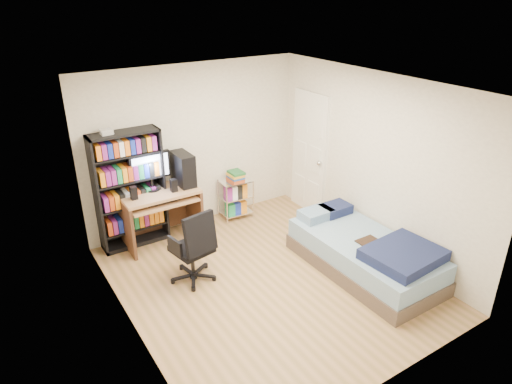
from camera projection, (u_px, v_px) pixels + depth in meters
room at (268, 193)px, 5.41m from camera, size 3.58×4.08×2.58m
media_shelf at (130, 189)px, 6.43m from camera, size 0.96×0.32×1.78m
computer_desk at (165, 193)px, 6.61m from camera, size 1.09×0.63×1.37m
office_chair at (194, 258)px, 5.81m from camera, size 0.69×0.69×1.00m
wire_cart at (236, 188)px, 7.33m from camera, size 0.52×0.39×0.80m
bed at (366, 254)px, 6.02m from camera, size 1.04×2.07×0.59m
door at (309, 154)px, 7.39m from camera, size 0.12×0.80×2.00m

